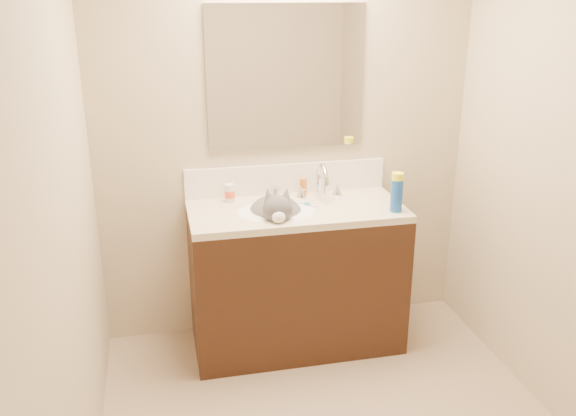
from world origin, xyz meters
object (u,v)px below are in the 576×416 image
silver_jar (275,192)px  basin (277,223)px  pill_bottle (230,193)px  faucet (321,184)px  cat (276,215)px  vanity_cabinet (296,280)px  spray_can (397,196)px  amber_bottle (303,187)px

silver_jar → basin: bearing=-99.5°
basin → pill_bottle: 0.34m
faucet → cat: 0.36m
vanity_cabinet → basin: bearing=-166.0°
spray_can → cat: bearing=167.0°
cat → amber_bottle: bearing=54.7°
silver_jar → pill_bottle: bearing=-174.8°
vanity_cabinet → basin: size_ratio=2.67×
basin → cat: (-0.00, 0.00, 0.05)m
vanity_cabinet → basin: (-0.12, -0.03, 0.38)m
silver_jar → cat: bearing=-99.8°
spray_can → faucet: bearing=137.4°
cat → amber_bottle: size_ratio=4.30×
amber_bottle → faucet: bearing=-35.9°
cat → pill_bottle: 0.32m
basin → pill_bottle: (-0.23, 0.22, 0.12)m
pill_bottle → faucet: bearing=-5.2°
pill_bottle → amber_bottle: size_ratio=1.01×
pill_bottle → silver_jar: bearing=5.2°
amber_bottle → spray_can: spray_can is taller
basin → spray_can: 0.67m
vanity_cabinet → faucet: faucet is taller
pill_bottle → amber_bottle: bearing=2.4°
basin → faucet: (0.30, 0.17, 0.16)m
basin → faucet: bearing=29.1°
silver_jar → amber_bottle: size_ratio=0.55×
faucet → cat: size_ratio=0.63×
basin → cat: size_ratio=1.01×
cat → basin: bearing=-72.1°
basin → silver_jar: bearing=80.5°
basin → silver_jar: (0.04, 0.24, 0.10)m
pill_bottle → spray_can: (0.87, -0.36, 0.04)m
faucet → pill_bottle: (-0.53, 0.05, -0.03)m
faucet → amber_bottle: faucet is taller
faucet → pill_bottle: size_ratio=2.70×
faucet → pill_bottle: 0.53m
vanity_cabinet → faucet: (0.18, 0.14, 0.54)m
spray_can → silver_jar: bearing=147.3°
faucet → silver_jar: (-0.26, 0.07, -0.06)m
basin → spray_can: (0.64, -0.14, 0.16)m
cat → spray_can: size_ratio=2.46×
faucet → cat: (-0.30, -0.16, -0.11)m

